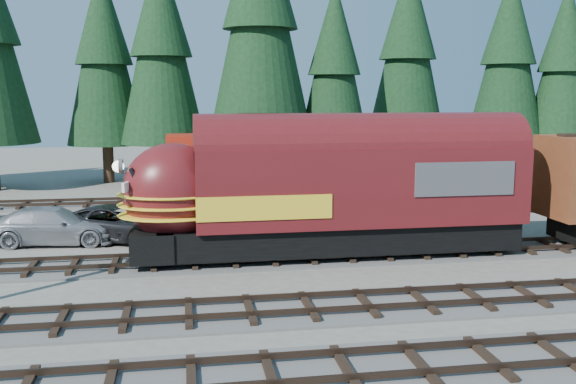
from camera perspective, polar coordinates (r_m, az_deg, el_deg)
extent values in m
plane|color=#6B665B|center=(22.75, 11.36, -8.05)|extent=(120.00, 120.00, 0.00)
cube|color=#4C4947|center=(38.92, -12.44, -0.98)|extent=(32.00, 3.20, 0.08)
cube|color=#38281E|center=(38.18, -12.50, -0.85)|extent=(32.00, 0.08, 0.16)
cube|color=#38281E|center=(39.60, -12.39, -0.50)|extent=(32.00, 0.08, 0.16)
cube|color=orange|center=(32.17, 4.84, 0.16)|extent=(12.00, 6.00, 3.40)
cube|color=gold|center=(31.90, 4.90, 4.46)|extent=(11.88, 3.30, 1.44)
cube|color=white|center=(30.19, -5.85, 0.53)|extent=(0.06, 2.40, 0.60)
cone|color=black|center=(48.51, -16.06, 11.65)|extent=(5.61, 5.61, 12.77)
cone|color=black|center=(46.30, -11.22, 12.63)|extent=(5.93, 5.93, 13.51)
cone|color=black|center=(45.17, -2.50, 15.38)|extent=(7.13, 7.13, 16.24)
cone|color=black|center=(45.76, 4.14, 11.15)|extent=(5.12, 5.12, 11.66)
cone|color=black|center=(50.40, 10.59, 12.36)|extent=(5.95, 5.95, 13.55)
cone|color=black|center=(52.62, 19.00, 11.45)|extent=(5.71, 5.71, 13.00)
cone|color=black|center=(53.65, 23.35, 10.50)|extent=(5.34, 5.34, 12.15)
cube|color=black|center=(25.71, 4.63, -3.91)|extent=(14.26, 2.55, 1.10)
cube|color=#581416|center=(25.54, 6.43, 0.66)|extent=(13.01, 3.00, 3.00)
ellipsoid|color=#581416|center=(24.60, -10.17, 0.02)|extent=(3.80, 2.94, 3.70)
cube|color=#38383A|center=(26.74, 14.10, 1.57)|extent=(4.00, 3.06, 1.30)
sphere|color=white|center=(24.58, -14.86, 2.21)|extent=(0.44, 0.44, 0.44)
cube|color=black|center=(38.93, -3.77, 0.35)|extent=(8.40, 2.17, 0.93)
cube|color=#A42111|center=(38.70, -3.80, 3.08)|extent=(9.34, 2.71, 2.80)
cube|color=#A42111|center=(38.65, -2.45, 6.00)|extent=(2.24, 2.05, 1.12)
imported|color=black|center=(29.53, -14.79, -2.70)|extent=(6.19, 4.76, 1.56)
imported|color=#999BA0|center=(29.73, -20.09, -2.83)|extent=(5.68, 2.64, 1.61)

